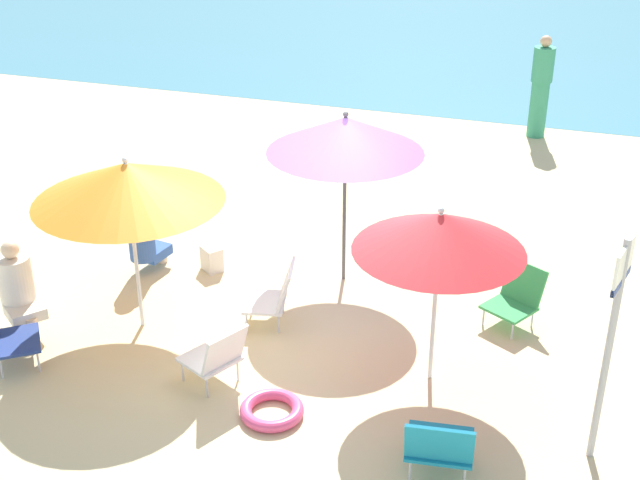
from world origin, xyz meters
TOP-DOWN VIEW (x-y plane):
  - ground_plane at (0.00, 0.00)m, footprint 40.00×40.00m
  - sea_water at (0.00, 14.98)m, footprint 40.00×16.00m
  - umbrella_purple at (0.15, 0.91)m, footprint 1.71×1.71m
  - umbrella_red at (1.48, -0.68)m, footprint 1.55×1.55m
  - umbrella_orange at (-1.57, -0.69)m, footprint 1.88×1.88m
  - beach_chair_a at (-0.38, -1.42)m, footprint 0.69×0.66m
  - beach_chair_b at (-0.26, -0.22)m, footprint 0.61×0.59m
  - beach_chair_c at (1.81, -2.04)m, footprint 0.61×0.66m
  - beach_chair_d at (-2.45, -1.73)m, footprint 0.72×0.73m
  - beach_chair_e at (2.13, 0.55)m, footprint 0.66×0.68m
  - person_a at (-2.07, 0.36)m, footprint 0.36×0.55m
  - person_b at (1.81, 6.51)m, footprint 0.34×0.34m
  - person_c at (-2.71, -1.12)m, footprint 0.57×0.54m
  - warning_sign at (2.97, -1.36)m, footprint 0.15×0.47m
  - swim_ring at (0.25, -1.68)m, footprint 0.58×0.58m
  - beach_bag at (-1.37, 0.64)m, footprint 0.31×0.30m

SIDE VIEW (x-z plane):
  - ground_plane at x=0.00m, z-range 0.00..0.00m
  - sea_water at x=0.00m, z-range 0.00..0.01m
  - swim_ring at x=0.25m, z-range 0.00..0.11m
  - beach_bag at x=-1.37m, z-range 0.00..0.30m
  - beach_chair_e at x=2.13m, z-range 0.00..0.63m
  - beach_chair_d at x=-2.45m, z-range 0.03..0.60m
  - beach_chair_a at x=-0.38m, z-range 0.01..0.67m
  - beach_chair_c at x=1.81m, z-range 0.01..0.68m
  - beach_chair_b at x=-0.26m, z-range 0.01..0.68m
  - person_a at x=-2.07m, z-range -0.02..0.94m
  - person_c at x=-2.71m, z-range 0.01..1.00m
  - person_b at x=1.81m, z-range 0.00..1.66m
  - warning_sign at x=2.97m, z-range 0.30..2.33m
  - umbrella_red at x=1.48m, z-range 0.65..2.42m
  - umbrella_orange at x=-1.57m, z-range 0.68..2.56m
  - umbrella_purple at x=0.15m, z-range 0.74..2.75m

